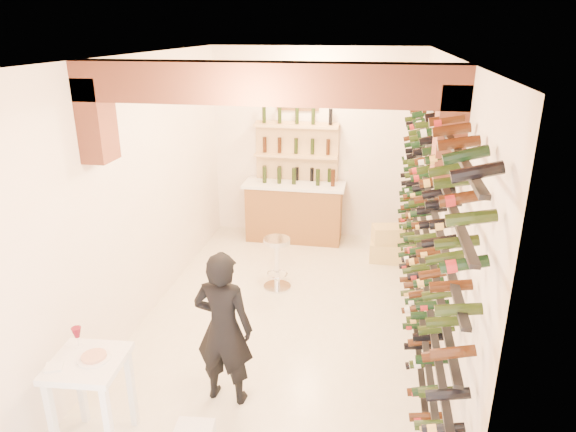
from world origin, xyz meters
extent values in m
plane|color=silver|center=(0.00, 0.00, 0.00)|extent=(6.00, 6.00, 0.00)
cube|color=white|center=(0.00, 3.00, 1.60)|extent=(3.50, 0.02, 3.20)
cube|color=white|center=(0.00, -3.00, 1.60)|extent=(3.50, 0.02, 3.20)
cube|color=white|center=(-1.75, 0.00, 1.60)|extent=(0.02, 6.00, 3.20)
cube|color=white|center=(1.75, 0.00, 1.60)|extent=(0.02, 6.00, 3.20)
cube|color=#9D5D37|center=(0.00, 0.00, 3.20)|extent=(3.50, 6.00, 0.02)
cube|color=#9E5137|center=(0.00, -1.00, 3.02)|extent=(3.50, 0.35, 0.36)
cube|color=#9E5137|center=(-1.63, -1.00, 2.65)|extent=(0.24, 0.35, 0.80)
cube|color=#9E5137|center=(1.63, -1.00, 2.65)|extent=(0.24, 0.35, 0.80)
cube|color=black|center=(1.59, 0.00, 0.25)|extent=(0.06, 5.70, 0.03)
cube|color=black|center=(1.59, 0.00, 0.65)|extent=(0.06, 5.70, 0.03)
cube|color=black|center=(1.59, 0.00, 1.05)|extent=(0.06, 5.70, 0.03)
cube|color=black|center=(1.59, 0.00, 1.45)|extent=(0.06, 5.70, 0.03)
cube|color=black|center=(1.59, 0.00, 1.85)|extent=(0.06, 5.70, 0.03)
cube|color=black|center=(1.59, 0.00, 2.25)|extent=(0.06, 5.70, 0.03)
cube|color=black|center=(1.59, 0.00, 2.65)|extent=(0.06, 5.70, 0.03)
cube|color=brown|center=(-0.30, 2.65, 0.48)|extent=(1.60, 0.55, 0.96)
cube|color=white|center=(-0.30, 2.65, 0.98)|extent=(1.70, 0.62, 0.05)
cube|color=tan|center=(-0.30, 2.92, 1.00)|extent=(1.40, 0.10, 2.00)
cube|color=tan|center=(-0.30, 2.82, 0.45)|extent=(1.40, 0.28, 0.04)
cube|color=tan|center=(-0.30, 2.82, 0.95)|extent=(1.40, 0.28, 0.04)
cube|color=tan|center=(-0.30, 2.82, 1.45)|extent=(1.40, 0.28, 0.04)
cube|color=tan|center=(-0.30, 2.82, 1.95)|extent=(1.40, 0.28, 0.04)
cube|color=brown|center=(-0.30, 2.97, 2.45)|extent=(0.70, 0.04, 0.55)
cube|color=#99998C|center=(-0.30, 2.94, 2.45)|extent=(0.60, 0.01, 0.45)
cube|color=white|center=(-1.27, -2.26, 0.84)|extent=(0.64, 0.64, 0.06)
cube|color=white|center=(-1.49, -2.52, 0.40)|extent=(0.06, 0.06, 0.81)
cube|color=white|center=(-1.01, -2.48, 0.40)|extent=(0.06, 0.06, 0.81)
cube|color=white|center=(-1.53, -2.04, 0.40)|extent=(0.06, 0.06, 0.81)
cube|color=white|center=(-1.04, -2.00, 0.40)|extent=(0.06, 0.06, 0.81)
cylinder|color=white|center=(-1.21, -2.24, 0.88)|extent=(0.28, 0.28, 0.02)
cylinder|color=#BF7266|center=(-1.21, -2.24, 0.90)|extent=(0.21, 0.21, 0.02)
cube|color=white|center=(-1.47, -2.40, 0.88)|extent=(0.18, 0.18, 0.02)
cylinder|color=white|center=(-1.44, -2.09, 0.87)|extent=(0.08, 0.08, 0.00)
cylinder|color=white|center=(-1.44, -2.09, 0.92)|extent=(0.01, 0.01, 0.10)
cone|color=#560716|center=(-1.44, -2.09, 1.01)|extent=(0.09, 0.09, 0.09)
imported|color=black|center=(-0.31, -1.49, 0.79)|extent=(0.61, 0.43, 1.58)
cylinder|color=silver|center=(-0.25, 0.84, 0.01)|extent=(0.39, 0.39, 0.03)
cylinder|color=silver|center=(-0.25, 0.84, 0.36)|extent=(0.08, 0.08, 0.68)
cylinder|color=silver|center=(-0.25, 0.84, 0.72)|extent=(0.37, 0.37, 0.07)
torus|color=silver|center=(-0.25, 0.84, 0.21)|extent=(0.30, 0.30, 0.02)
cube|color=#D3B973|center=(1.27, 2.03, 0.16)|extent=(0.52, 0.37, 0.31)
cube|color=#D3B973|center=(1.27, 2.03, 0.44)|extent=(0.51, 0.40, 0.27)
camera|label=1|loc=(1.01, -5.52, 3.49)|focal=32.05mm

